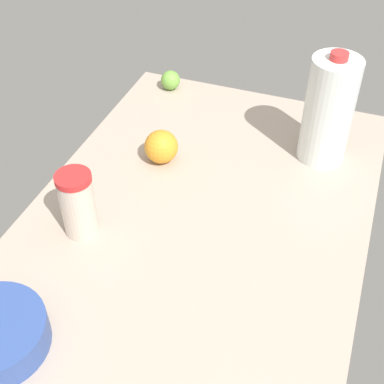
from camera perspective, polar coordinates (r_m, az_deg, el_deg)
name	(u,v)px	position (r cm, az deg, el deg)	size (l,w,h in cm)	color
countertop	(192,230)	(121.23, 0.00, -4.06)	(120.00, 76.00, 3.00)	#B09E8D
tumbler_cup	(78,204)	(116.21, -12.09, -1.23)	(7.69, 7.69, 15.74)	beige
milk_jug	(328,111)	(135.47, 14.36, 8.42)	(12.01, 12.01, 29.17)	white
orange_loose	(161,147)	(135.41, -3.30, 4.85)	(8.61, 8.61, 8.61)	orange
lime_near_front	(171,80)	(165.75, -2.31, 11.83)	(5.83, 5.83, 5.83)	#70AB41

